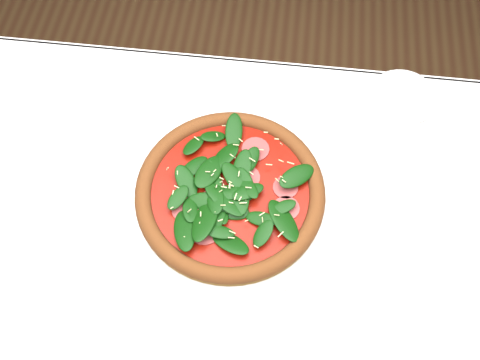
# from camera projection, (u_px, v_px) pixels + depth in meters

# --- Properties ---
(ground) EXTENTS (6.00, 6.00, 0.00)m
(ground) POSITION_uv_depth(u_px,v_px,m) (231.00, 335.00, 1.57)
(ground) COLOR brown
(ground) RESTS_ON ground
(dining_table) EXTENTS (1.21, 0.81, 0.75)m
(dining_table) POSITION_uv_depth(u_px,v_px,m) (226.00, 261.00, 1.00)
(dining_table) COLOR silver
(dining_table) RESTS_ON ground
(plate) EXTENTS (0.38, 0.38, 0.02)m
(plate) POSITION_uv_depth(u_px,v_px,m) (230.00, 196.00, 0.94)
(plate) COLOR silver
(plate) RESTS_ON dining_table
(pizza) EXTENTS (0.37, 0.37, 0.04)m
(pizza) POSITION_uv_depth(u_px,v_px,m) (230.00, 191.00, 0.92)
(pizza) COLOR olive
(pizza) RESTS_ON plate
(saucer_far) EXTENTS (0.13, 0.13, 0.01)m
(saucer_far) POSITION_uv_depth(u_px,v_px,m) (403.00, 96.00, 1.05)
(saucer_far) COLOR silver
(saucer_far) RESTS_ON dining_table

